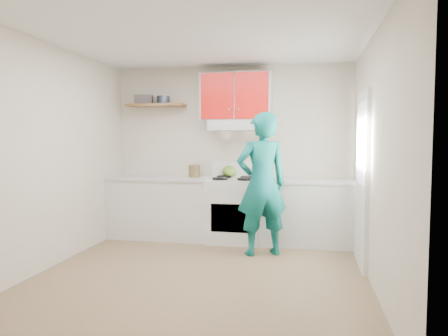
% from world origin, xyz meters
% --- Properties ---
extents(floor, '(3.80, 3.80, 0.00)m').
position_xyz_m(floor, '(0.00, 0.00, 0.00)').
color(floor, brown).
rests_on(floor, ground).
extents(ceiling, '(3.60, 3.80, 0.04)m').
position_xyz_m(ceiling, '(0.00, 0.00, 2.60)').
color(ceiling, white).
rests_on(ceiling, floor).
extents(back_wall, '(3.60, 0.04, 2.60)m').
position_xyz_m(back_wall, '(0.00, 1.90, 1.30)').
color(back_wall, beige).
rests_on(back_wall, floor).
extents(front_wall, '(3.60, 0.04, 2.60)m').
position_xyz_m(front_wall, '(0.00, -1.90, 1.30)').
color(front_wall, beige).
rests_on(front_wall, floor).
extents(left_wall, '(0.04, 3.80, 2.60)m').
position_xyz_m(left_wall, '(-1.80, 0.00, 1.30)').
color(left_wall, beige).
rests_on(left_wall, floor).
extents(right_wall, '(0.04, 3.80, 2.60)m').
position_xyz_m(right_wall, '(1.80, 0.00, 1.30)').
color(right_wall, beige).
rests_on(right_wall, floor).
extents(door, '(0.05, 0.85, 2.05)m').
position_xyz_m(door, '(1.78, 0.70, 1.02)').
color(door, white).
rests_on(door, floor).
extents(door_glass, '(0.01, 0.55, 0.95)m').
position_xyz_m(door_glass, '(1.75, 0.70, 1.45)').
color(door_glass, white).
rests_on(door_glass, door).
extents(counter_left, '(1.52, 0.60, 0.90)m').
position_xyz_m(counter_left, '(-1.04, 1.60, 0.45)').
color(counter_left, silver).
rests_on(counter_left, floor).
extents(counter_right, '(1.32, 0.60, 0.90)m').
position_xyz_m(counter_right, '(1.14, 1.60, 0.45)').
color(counter_right, silver).
rests_on(counter_right, floor).
extents(stove, '(0.76, 0.65, 0.92)m').
position_xyz_m(stove, '(0.10, 1.57, 0.46)').
color(stove, white).
rests_on(stove, floor).
extents(range_hood, '(0.76, 0.44, 0.15)m').
position_xyz_m(range_hood, '(0.10, 1.68, 1.70)').
color(range_hood, silver).
rests_on(range_hood, back_wall).
extents(upper_cabinets, '(1.02, 0.33, 0.70)m').
position_xyz_m(upper_cabinets, '(0.10, 1.73, 2.12)').
color(upper_cabinets, red).
rests_on(upper_cabinets, back_wall).
extents(shelf, '(0.90, 0.30, 0.04)m').
position_xyz_m(shelf, '(-1.15, 1.75, 2.02)').
color(shelf, brown).
rests_on(shelf, back_wall).
extents(books, '(0.30, 0.24, 0.14)m').
position_xyz_m(books, '(-1.33, 1.71, 2.11)').
color(books, '#433B3D').
rests_on(books, shelf).
extents(tin, '(0.22, 0.22, 0.12)m').
position_xyz_m(tin, '(-1.03, 1.76, 2.10)').
color(tin, '#333D4C').
rests_on(tin, shelf).
extents(kettle, '(0.23, 0.23, 0.18)m').
position_xyz_m(kettle, '(-0.01, 1.77, 1.01)').
color(kettle, '#4F7320').
rests_on(kettle, stove).
extents(crock, '(0.20, 0.20, 0.20)m').
position_xyz_m(crock, '(-0.53, 1.69, 1.00)').
color(crock, brown).
rests_on(crock, counter_left).
extents(cutting_board, '(0.36, 0.31, 0.02)m').
position_xyz_m(cutting_board, '(0.83, 1.48, 0.91)').
color(cutting_board, olive).
rests_on(cutting_board, counter_right).
extents(silicone_mat, '(0.34, 0.31, 0.01)m').
position_xyz_m(silicone_mat, '(1.34, 1.52, 0.90)').
color(silicone_mat, red).
rests_on(silicone_mat, counter_right).
extents(person, '(0.79, 0.68, 1.84)m').
position_xyz_m(person, '(0.57, 0.95, 0.92)').
color(person, '#0B635C').
rests_on(person, floor).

